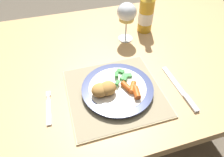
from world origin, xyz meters
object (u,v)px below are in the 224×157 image
Objects in this scene: wine_glass at (127,14)px; table_knife at (182,91)px; dinner_plate at (117,89)px; fork at (49,110)px; dining_table at (111,71)px; bottle at (146,13)px.

table_knife is at bearing -77.50° from wine_glass.
dinner_plate is 1.74× the size of fork.
dining_table is 9.42× the size of wine_glass.
fork is 0.63× the size of table_knife.
table_knife is (0.21, -0.06, -0.01)m from dinner_plate.
wine_glass reaches higher than table_knife.
bottle is at bearing 54.21° from dinner_plate.
bottle reaches higher than fork.
dining_table is at bearing -134.89° from wine_glass.
fork is at bearing 173.01° from table_knife.
dining_table is at bearing -145.78° from bottle.
dining_table is at bearing 125.17° from table_knife.
fork is 0.44m from table_knife.
dining_table is 7.22× the size of table_knife.
bottle reaches higher than dinner_plate.
dinner_plate reaches higher than dining_table.
bottle is at bearing 20.88° from wine_glass.
dinner_plate is (-0.03, -0.19, 0.10)m from dining_table.
dinner_plate is at bearing 2.02° from fork.
dinner_plate is 0.96× the size of bottle.
bottle reaches higher than wine_glass.
table_knife is at bearing -16.41° from dinner_plate.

